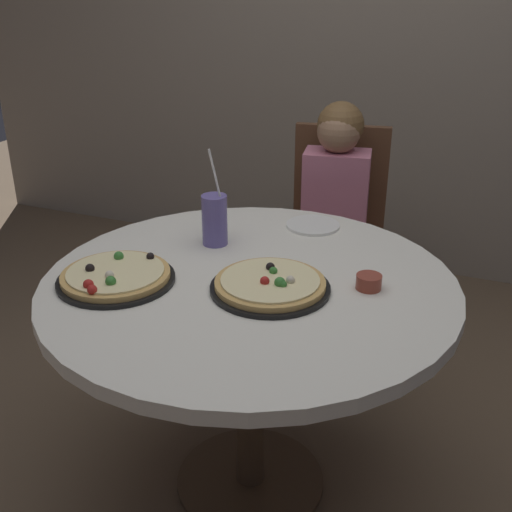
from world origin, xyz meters
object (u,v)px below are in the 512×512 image
object	(u,v)px
pizza_veggie	(270,285)
soda_cup	(215,220)
diner_child	(331,253)
pizza_cheese	(116,276)
sauce_bowl	(369,282)
plate_small	(313,225)
dining_table	(249,311)
chair_wooden	(336,227)

from	to	relation	value
pizza_veggie	soda_cup	world-z (taller)	soda_cup
diner_child	pizza_cheese	world-z (taller)	diner_child
pizza_veggie	soda_cup	xyz separation A→B (m)	(-0.27, 0.23, 0.06)
sauce_bowl	plate_small	bearing A→B (deg)	126.34
pizza_cheese	pizza_veggie	bearing A→B (deg)	15.66
dining_table	sauce_bowl	size ratio (longest dim) A/B	16.69
dining_table	diner_child	xyz separation A→B (m)	(0.01, 0.83, -0.16)
dining_table	pizza_cheese	world-z (taller)	pizza_cheese
chair_wooden	plate_small	distance (m)	0.61
pizza_veggie	plate_small	size ratio (longest dim) A/B	1.82
pizza_veggie	pizza_cheese	bearing A→B (deg)	-164.34
diner_child	sauce_bowl	xyz separation A→B (m)	(0.31, -0.76, 0.29)
pizza_cheese	plate_small	distance (m)	0.71
pizza_cheese	soda_cup	bearing A→B (deg)	67.94
pizza_veggie	diner_child	bearing A→B (deg)	94.26
diner_child	pizza_cheese	xyz separation A→B (m)	(-0.35, -0.99, 0.28)
pizza_veggie	chair_wooden	bearing A→B (deg)	95.12
diner_child	soda_cup	world-z (taller)	diner_child
chair_wooden	pizza_veggie	world-z (taller)	chair_wooden
diner_child	pizza_veggie	world-z (taller)	diner_child
plate_small	chair_wooden	bearing A→B (deg)	96.31
pizza_veggie	dining_table	bearing A→B (deg)	153.27
pizza_veggie	soda_cup	size ratio (longest dim) A/B	1.07
pizza_cheese	plate_small	size ratio (longest dim) A/B	1.82
diner_child	soda_cup	xyz separation A→B (m)	(-0.21, -0.64, 0.35)
plate_small	diner_child	bearing A→B (deg)	94.94
dining_table	pizza_veggie	xyz separation A→B (m)	(0.08, -0.04, 0.12)
pizza_veggie	sauce_bowl	world-z (taller)	pizza_veggie
soda_cup	plate_small	bearing A→B (deg)	46.26
dining_table	soda_cup	distance (m)	0.33
dining_table	soda_cup	size ratio (longest dim) A/B	3.82
soda_cup	plate_small	size ratio (longest dim) A/B	1.70
pizza_veggie	pizza_cheese	size ratio (longest dim) A/B	1.00
pizza_cheese	sauce_bowl	xyz separation A→B (m)	(0.66, 0.23, 0.00)
diner_child	sauce_bowl	bearing A→B (deg)	-67.89
sauce_bowl	plate_small	size ratio (longest dim) A/B	0.39
pizza_veggie	pizza_cheese	world-z (taller)	same
sauce_bowl	diner_child	bearing A→B (deg)	112.11
dining_table	sauce_bowl	world-z (taller)	sauce_bowl
chair_wooden	sauce_bowl	world-z (taller)	chair_wooden
plate_small	pizza_veggie	bearing A→B (deg)	-86.28
pizza_cheese	dining_table	bearing A→B (deg)	24.80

